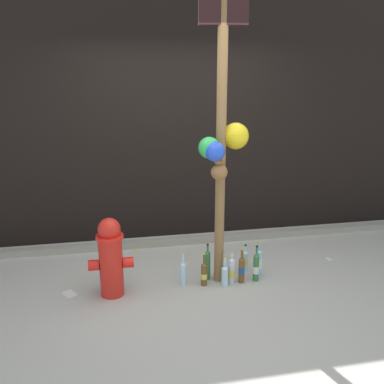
% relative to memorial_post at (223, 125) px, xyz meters
% --- Properties ---
extents(ground_plane, '(14.00, 14.00, 0.00)m').
position_rel_memorial_post_xyz_m(ground_plane, '(-0.22, -0.21, -1.61)').
color(ground_plane, '#ADA899').
extents(building_wall, '(10.00, 0.20, 3.49)m').
position_rel_memorial_post_xyz_m(building_wall, '(-0.22, 1.47, 0.13)').
color(building_wall, black).
rests_on(building_wall, ground_plane).
extents(curb_strip, '(8.00, 0.12, 0.08)m').
position_rel_memorial_post_xyz_m(curb_strip, '(-0.22, 1.05, -1.57)').
color(curb_strip, gray).
rests_on(curb_strip, ground_plane).
extents(memorial_post, '(0.52, 0.39, 2.84)m').
position_rel_memorial_post_xyz_m(memorial_post, '(0.00, 0.00, 0.00)').
color(memorial_post, olive).
rests_on(memorial_post, ground_plane).
extents(fire_hydrant, '(0.43, 0.26, 0.78)m').
position_rel_memorial_post_xyz_m(fire_hydrant, '(-1.09, -0.07, -1.22)').
color(fire_hydrant, red).
rests_on(fire_hydrant, ground_plane).
extents(bottle_0, '(0.07, 0.07, 0.35)m').
position_rel_memorial_post_xyz_m(bottle_0, '(0.11, -0.07, -1.48)').
color(bottle_0, silver).
rests_on(bottle_0, ground_plane).
extents(bottle_1, '(0.06, 0.06, 0.37)m').
position_rel_memorial_post_xyz_m(bottle_1, '(0.21, -0.08, -1.46)').
color(bottle_1, brown).
rests_on(bottle_1, ground_plane).
extents(bottle_2, '(0.07, 0.07, 0.40)m').
position_rel_memorial_post_xyz_m(bottle_2, '(0.43, 0.02, -1.45)').
color(bottle_2, '#93CCE0').
rests_on(bottle_2, ground_plane).
extents(bottle_3, '(0.06, 0.06, 0.35)m').
position_rel_memorial_post_xyz_m(bottle_3, '(-0.18, -0.06, -1.48)').
color(bottle_3, brown).
rests_on(bottle_3, ground_plane).
extents(bottle_4, '(0.06, 0.06, 0.31)m').
position_rel_memorial_post_xyz_m(bottle_4, '(0.33, 0.17, -1.49)').
color(bottle_4, '#B2DBEA').
rests_on(bottle_4, ground_plane).
extents(bottle_5, '(0.07, 0.07, 0.32)m').
position_rel_memorial_post_xyz_m(bottle_5, '(0.02, -0.11, -1.49)').
color(bottle_5, '#B2DBEA').
rests_on(bottle_5, ground_plane).
extents(bottle_6, '(0.06, 0.06, 0.39)m').
position_rel_memorial_post_xyz_m(bottle_6, '(0.37, -0.07, -1.46)').
color(bottle_6, '#337038').
rests_on(bottle_6, ground_plane).
extents(bottle_7, '(0.06, 0.06, 0.35)m').
position_rel_memorial_post_xyz_m(bottle_7, '(-0.39, -0.00, -1.48)').
color(bottle_7, '#B2DBEA').
rests_on(bottle_7, ground_plane).
extents(bottle_8, '(0.06, 0.06, 0.39)m').
position_rel_memorial_post_xyz_m(bottle_8, '(-0.12, 0.06, -1.44)').
color(bottle_8, '#337038').
rests_on(bottle_8, ground_plane).
extents(litter_0, '(0.07, 0.09, 0.01)m').
position_rel_memorial_post_xyz_m(litter_0, '(1.38, 0.26, -1.61)').
color(litter_0, silver).
rests_on(litter_0, ground_plane).
extents(litter_1, '(0.16, 0.18, 0.01)m').
position_rel_memorial_post_xyz_m(litter_1, '(-1.51, 0.02, -1.61)').
color(litter_1, silver).
rests_on(litter_1, ground_plane).
extents(litter_2, '(0.11, 0.15, 0.01)m').
position_rel_memorial_post_xyz_m(litter_2, '(-0.80, 0.94, -1.61)').
color(litter_2, tan).
rests_on(litter_2, ground_plane).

